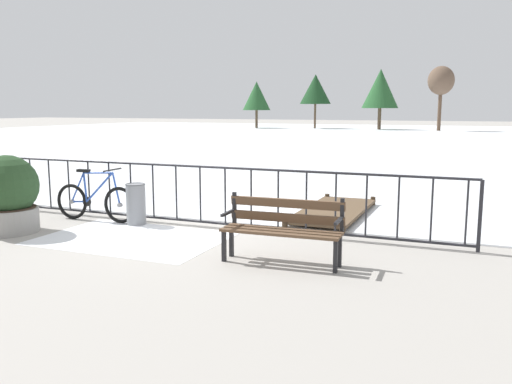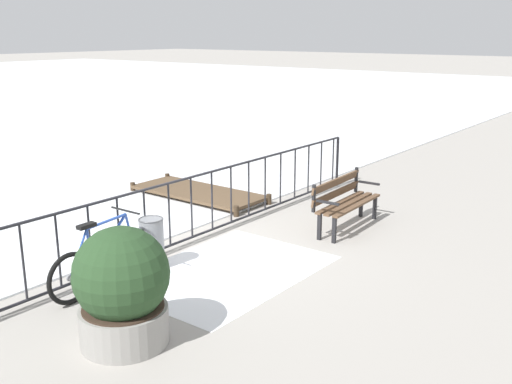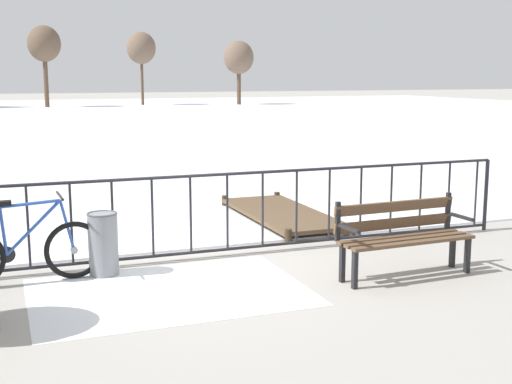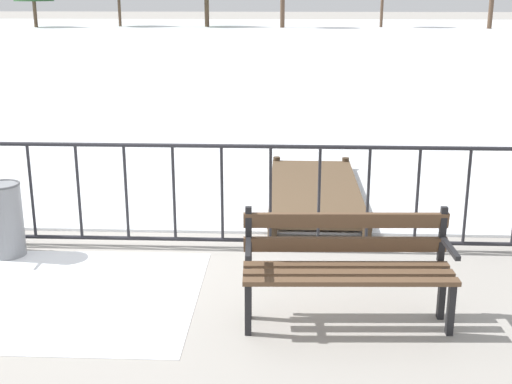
% 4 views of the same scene
% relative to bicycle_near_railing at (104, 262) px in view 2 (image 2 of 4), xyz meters
% --- Properties ---
extents(ground_plane, '(160.00, 160.00, 0.00)m').
position_rel_bicycle_near_railing_xyz_m(ground_plane, '(1.98, 0.35, -0.37)').
color(ground_plane, '#9E9991').
extents(snow_patch, '(2.87, 2.01, 0.01)m').
position_rel_bicycle_near_railing_xyz_m(snow_patch, '(1.40, -0.85, -0.36)').
color(snow_patch, white).
rests_on(snow_patch, ground).
extents(railing_fence, '(9.06, 0.06, 1.07)m').
position_rel_bicycle_near_railing_xyz_m(railing_fence, '(1.98, 0.35, 0.19)').
color(railing_fence, '#232328').
rests_on(railing_fence, ground).
extents(bicycle_near_railing, '(1.71, 0.52, 0.97)m').
position_rel_bicycle_near_railing_xyz_m(bicycle_near_railing, '(0.00, 0.00, 0.00)').
color(bicycle_near_railing, black).
rests_on(bicycle_near_railing, ground).
extents(park_bench, '(1.62, 0.55, 0.89)m').
position_rel_bicycle_near_railing_xyz_m(park_bench, '(4.05, -1.19, 0.14)').
color(park_bench, brown).
rests_on(park_bench, ground).
extents(planter_with_shrub, '(1.01, 1.01, 1.29)m').
position_rel_bicycle_near_railing_xyz_m(planter_with_shrub, '(-0.75, -1.26, 0.27)').
color(planter_with_shrub, gray).
rests_on(planter_with_shrub, ground).
extents(trash_bin, '(0.35, 0.35, 0.73)m').
position_rel_bicycle_near_railing_xyz_m(trash_bin, '(0.86, 0.04, 0.00)').
color(trash_bin, gray).
rests_on(trash_bin, ground).
extents(wooden_dock, '(1.10, 2.88, 0.20)m').
position_rel_bicycle_near_railing_xyz_m(wooden_dock, '(3.93, 2.04, -0.25)').
color(wooden_dock, brown).
rests_on(wooden_dock, ground).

